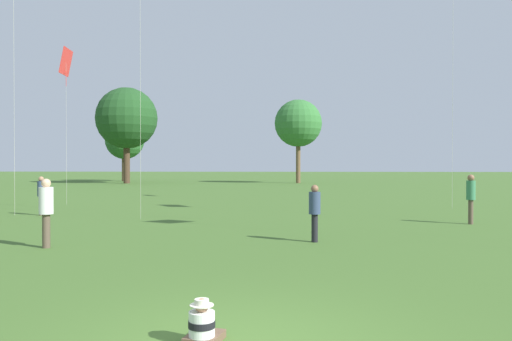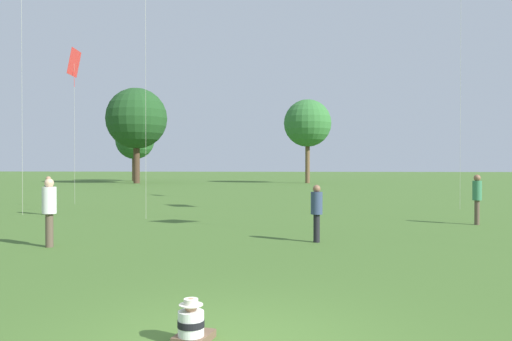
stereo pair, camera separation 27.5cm
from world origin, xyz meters
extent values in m
cube|color=brown|center=(-0.45, 0.16, 0.05)|extent=(0.50, 0.57, 0.10)
cylinder|color=white|center=(-0.47, 0.08, 0.25)|extent=(0.38, 0.38, 0.30)
cylinder|color=black|center=(-0.47, 0.08, 0.25)|extent=(0.40, 0.40, 0.08)
sphere|color=#A37556|center=(-0.47, 0.08, 0.48)|extent=(0.17, 0.17, 0.17)
cylinder|color=beige|center=(-0.47, 0.08, 0.48)|extent=(0.30, 0.30, 0.01)
cylinder|color=beige|center=(-0.47, 0.08, 0.52)|extent=(0.18, 0.18, 0.08)
cylinder|color=brown|center=(7.42, 12.88, 0.45)|extent=(0.23, 0.23, 0.90)
cylinder|color=#387A51|center=(7.42, 12.88, 1.26)|extent=(0.42, 0.42, 0.71)
sphere|color=brown|center=(7.42, 12.88, 1.72)|extent=(0.24, 0.24, 0.24)
cylinder|color=brown|center=(-10.01, 15.08, 0.41)|extent=(0.24, 0.24, 0.83)
cylinder|color=#334260|center=(-10.01, 15.08, 1.16)|extent=(0.44, 0.44, 0.66)
sphere|color=#A37556|center=(-10.01, 15.08, 1.58)|extent=(0.22, 0.22, 0.22)
cylinder|color=black|center=(1.39, 8.26, 0.40)|extent=(0.24, 0.24, 0.80)
cylinder|color=#334260|center=(1.39, 8.26, 1.11)|extent=(0.43, 0.43, 0.63)
sphere|color=brown|center=(1.39, 8.26, 1.52)|extent=(0.22, 0.22, 0.22)
cylinder|color=brown|center=(-5.75, 6.86, 0.45)|extent=(0.27, 0.27, 0.90)
cylinder|color=silver|center=(-5.75, 6.86, 1.25)|extent=(0.49, 0.49, 0.71)
sphere|color=#DBAD89|center=(-5.75, 6.86, 1.71)|extent=(0.24, 0.24, 0.24)
cylinder|color=#BCB7A8|center=(-5.25, 13.79, 7.90)|extent=(0.01, 0.01, 15.79)
cylinder|color=#BCB7A8|center=(-11.18, 15.05, 8.32)|extent=(0.01, 0.01, 16.64)
cube|color=red|center=(-11.50, 20.92, 7.88)|extent=(0.44, 1.48, 1.43)
cylinder|color=red|center=(-11.50, 20.92, 6.95)|extent=(0.02, 0.02, 0.84)
cylinder|color=#BCB7A8|center=(-11.50, 20.92, 3.94)|extent=(0.01, 0.01, 7.87)
cylinder|color=#BCB7A8|center=(8.88, 19.38, 7.38)|extent=(0.01, 0.01, 14.74)
cylinder|color=brown|center=(-20.90, 59.79, 2.06)|extent=(0.78, 0.78, 4.12)
sphere|color=#2D662D|center=(-20.90, 59.79, 5.55)|extent=(5.18, 5.18, 5.18)
cylinder|color=brown|center=(2.16, 53.96, 2.81)|extent=(0.54, 0.54, 5.62)
sphere|color=#337033|center=(2.16, 53.96, 7.18)|extent=(5.66, 5.66, 5.66)
cylinder|color=#473323|center=(-18.07, 51.82, 2.86)|extent=(0.75, 0.75, 5.72)
sphere|color=#1E471E|center=(-18.07, 51.82, 7.70)|extent=(7.20, 7.20, 7.20)
camera|label=1|loc=(0.54, -5.95, 2.20)|focal=35.00mm
camera|label=2|loc=(0.82, -5.93, 2.20)|focal=35.00mm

